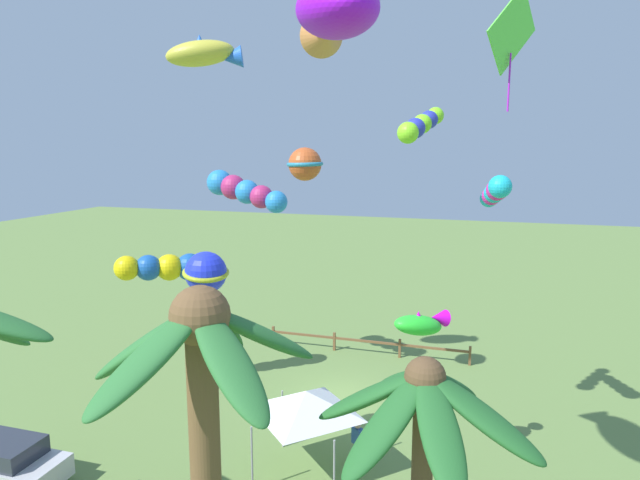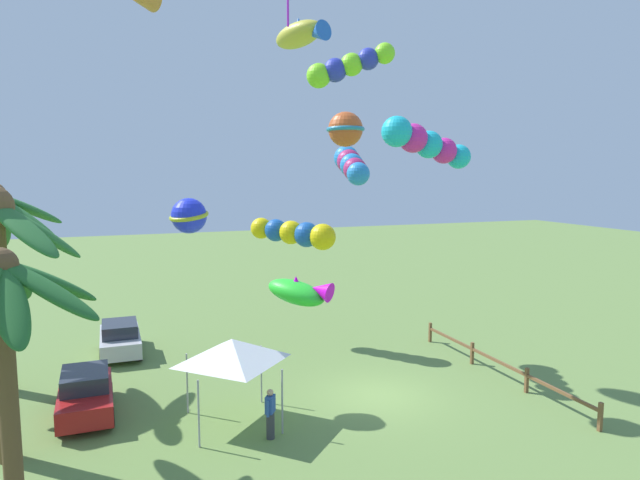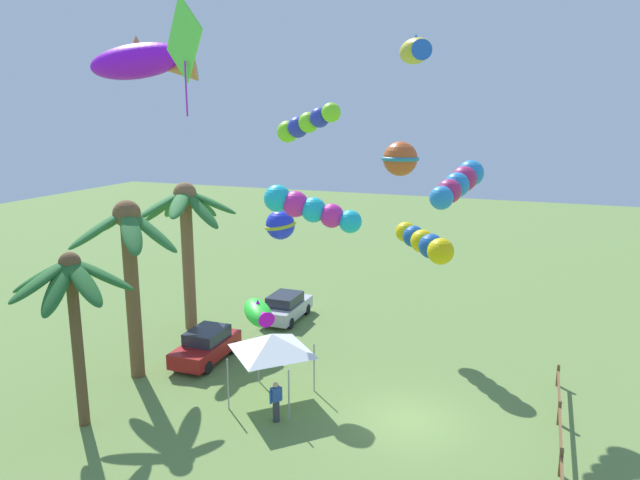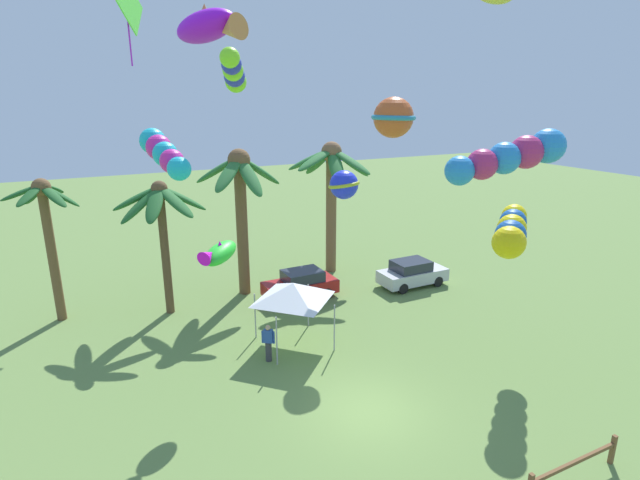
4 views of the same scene
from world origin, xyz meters
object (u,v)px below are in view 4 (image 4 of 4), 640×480
Objects in this scene: palm_tree_0 at (160,210)px; palm_tree_2 at (240,189)px; kite_fish_7 at (209,26)px; parked_car_1 at (412,273)px; kite_fish_2 at (219,253)px; spectator_0 at (268,343)px; kite_tube_0 at (164,152)px; kite_ball_6 at (344,185)px; kite_ball_1 at (393,118)px; palm_tree_3 at (46,218)px; kite_tube_9 at (510,157)px; kite_tube_4 at (511,230)px; kite_tube_8 at (233,72)px; parked_car_0 at (301,284)px; festival_tent at (293,291)px; palm_tree_1 at (331,175)px.

palm_tree_2 reaches higher than palm_tree_0.
parked_car_1 is at bearing -2.61° from kite_fish_7.
spectator_0 is at bearing 10.16° from kite_fish_2.
kite_tube_0 reaches higher than kite_ball_6.
kite_ball_1 is (1.68, -11.19, 4.00)m from palm_tree_2.
kite_tube_9 is at bearing -44.06° from palm_tree_3.
kite_tube_4 is (5.82, 0.07, -4.38)m from kite_ball_1.
kite_tube_4 is at bearing -9.98° from kite_tube_8.
kite_tube_0 reaches higher than palm_tree_3.
palm_tree_2 is 2.97× the size of kite_tube_0.
kite_tube_9 reaches higher than parked_car_0.
kite_tube_9 is (6.43, -5.48, 7.74)m from spectator_0.
kite_tube_4 is (16.51, -11.84, 0.34)m from palm_tree_3.
festival_tent is 1.08× the size of kite_tube_0.
spectator_0 is 4.61m from kite_fish_2.
parked_car_1 is at bearing 68.41° from kite_tube_9.
parked_car_0 is 6.99m from kite_ball_6.
kite_ball_6 reaches higher than palm_tree_0.
kite_tube_4 is (10.76, -3.37, 0.39)m from kite_fish_2.
palm_tree_2 is 1.14× the size of palm_tree_3.
palm_tree_2 is at bearing 160.09° from parked_car_1.
festival_tent is at bearing -88.94° from palm_tree_2.
kite_fish_7 reaches higher than kite_tube_9.
kite_tube_8 is (2.40, 1.06, 2.18)m from kite_tube_0.
kite_tube_0 is (-11.13, -11.41, 2.98)m from palm_tree_1.
spectator_0 reaches higher than parked_car_0.
palm_tree_1 reaches higher than kite_tube_4.
kite_ball_1 is (1.56, -4.63, 7.30)m from festival_tent.
kite_ball_1 is at bearing 153.17° from kite_tube_9.
palm_tree_3 is 3.57× the size of kite_fish_2.
kite_tube_8 is at bearing -152.68° from parked_car_1.
spectator_0 is 0.56× the size of festival_tent.
kite_tube_9 reaches higher than palm_tree_0.
palm_tree_1 is at bearing 125.28° from parked_car_1.
parked_car_0 is 5.42m from festival_tent.
kite_fish_7 is at bearing -123.90° from palm_tree_2.
palm_tree_0 is at bearing 169.80° from parked_car_0.
spectator_0 is at bearing 37.02° from kite_tube_0.
parked_car_0 is 2.03× the size of kite_fish_2.
kite_ball_1 is (5.87, -10.39, 4.53)m from palm_tree_0.
palm_tree_3 is at bearing 151.96° from kite_ball_6.
kite_tube_0 is at bearing 176.56° from kite_tube_4.
kite_fish_2 is (-9.13, -8.81, -0.96)m from palm_tree_1.
kite_tube_9 is at bearing -24.43° from kite_tube_8.
kite_ball_1 reaches higher than parked_car_1.
palm_tree_1 is at bearing 71.12° from kite_ball_1.
parked_car_1 is 16.43m from kite_fish_7.
kite_tube_0 is 5.12m from kite_fish_2.
palm_tree_1 is 2.03× the size of parked_car_1.
parked_car_0 is 14.04m from kite_tube_0.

